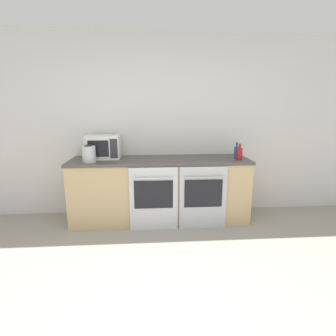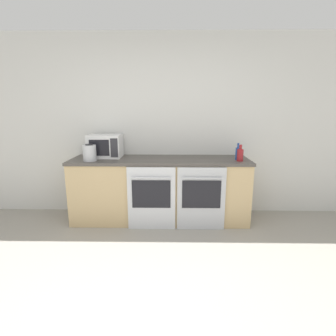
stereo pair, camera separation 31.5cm
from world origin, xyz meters
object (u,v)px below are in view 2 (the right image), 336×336
Objects in this scene: oven_left at (151,198)px; oven_right at (201,198)px; bottle_blue at (238,153)px; microwave at (105,146)px; bottle_red at (240,155)px; kettle at (90,153)px.

oven_right is (0.64, 0.00, 0.00)m from oven_left.
oven_left is at bearing 180.00° from oven_right.
bottle_blue reaches higher than oven_right.
oven_left is at bearing -166.44° from bottle_blue.
microwave is 2.07× the size of bottle_red.
microwave is at bearing 62.42° from kettle.
kettle is at bearing -117.58° from microwave.
microwave is at bearing 146.85° from oven_left.
oven_right is 1.87× the size of microwave.
bottle_blue is at bearing 28.70° from oven_right.
oven_left and oven_right have the same top height.
bottle_red is 0.97× the size of bottle_blue.
microwave is 1.83m from bottle_blue.
oven_left is 0.64m from oven_right.
bottle_red is at bearing -7.97° from microwave.
kettle is at bearing 173.49° from oven_right.
bottle_blue is at bearing -5.13° from microwave.
oven_left is 1.29m from bottle_red.
oven_right is at bearing -160.31° from bottle_red.
oven_right is 3.73× the size of bottle_blue.
bottle_blue reaches higher than oven_left.
kettle reaches higher than bottle_red.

